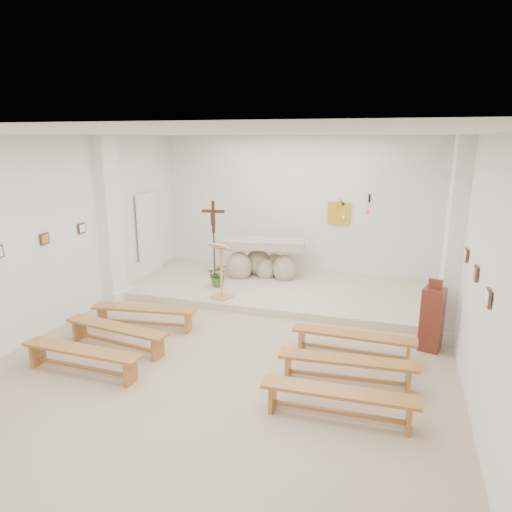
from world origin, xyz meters
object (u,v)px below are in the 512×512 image
(bench_left_second, at_px, (116,331))
(bench_right_second, at_px, (347,365))
(bench_left_front, at_px, (144,313))
(altar, at_px, (263,261))
(bench_left_third, at_px, (82,355))
(bench_right_third, at_px, (338,398))
(crucifix_stand, at_px, (214,233))
(lectern, at_px, (221,271))
(donation_pedestal, at_px, (432,319))
(bench_right_front, at_px, (353,339))

(bench_left_second, xyz_separation_m, bench_right_second, (3.81, 0.00, 0.00))
(bench_left_front, bearing_deg, altar, 61.21)
(bench_left_front, height_order, bench_left_third, same)
(altar, height_order, bench_left_second, altar)
(bench_left_third, distance_m, bench_right_third, 3.81)
(crucifix_stand, xyz_separation_m, bench_right_second, (3.65, -3.87, -0.91))
(lectern, relative_size, bench_right_third, 0.62)
(lectern, relative_size, bench_left_third, 0.62)
(bench_left_second, xyz_separation_m, bench_right_third, (3.81, -0.88, 0.00))
(bench_left_third, bearing_deg, altar, 77.42)
(altar, relative_size, lectern, 1.69)
(donation_pedestal, bearing_deg, lectern, -176.08)
(altar, xyz_separation_m, bench_left_third, (-1.28, -5.10, -0.23))
(bench_left_second, bearing_deg, bench_right_third, -5.25)
(altar, bearing_deg, bench_right_second, -67.72)
(altar, distance_m, bench_right_front, 4.19)
(crucifix_stand, distance_m, donation_pedestal, 5.41)
(bench_left_front, relative_size, bench_right_second, 1.00)
(crucifix_stand, height_order, bench_left_front, crucifix_stand)
(lectern, distance_m, bench_left_second, 2.66)
(crucifix_stand, bearing_deg, lectern, -70.28)
(altar, relative_size, bench_left_second, 1.04)
(bench_left_front, height_order, bench_right_third, same)
(bench_right_front, distance_m, bench_right_second, 0.88)
(altar, distance_m, lectern, 1.80)
(lectern, height_order, bench_right_front, lectern)
(altar, distance_m, bench_left_second, 4.41)
(bench_right_second, bearing_deg, altar, 116.82)
(lectern, relative_size, bench_left_second, 0.62)
(bench_right_front, relative_size, bench_right_third, 1.00)
(bench_right_second, bearing_deg, lectern, 135.60)
(lectern, height_order, bench_left_second, lectern)
(bench_right_front, height_order, bench_left_second, same)
(bench_right_front, xyz_separation_m, bench_left_second, (-3.81, -0.88, 0.00))
(lectern, xyz_separation_m, crucifix_stand, (-0.74, 1.40, 0.47))
(bench_right_third, bearing_deg, bench_left_front, 153.18)
(bench_left_front, bearing_deg, crucifix_stand, 79.20)
(lectern, relative_size, donation_pedestal, 0.99)
(crucifix_stand, distance_m, bench_left_second, 3.98)
(donation_pedestal, bearing_deg, bench_left_second, -146.30)
(lectern, xyz_separation_m, bench_right_second, (2.91, -2.47, -0.44))
(bench_right_front, xyz_separation_m, bench_left_third, (-3.81, -1.77, 0.00))
(bench_left_second, height_order, bench_left_third, same)
(bench_right_front, distance_m, bench_right_third, 1.77)
(bench_right_front, distance_m, bench_left_second, 3.91)
(lectern, distance_m, bench_right_front, 3.35)
(lectern, bearing_deg, bench_left_front, -105.34)
(lectern, distance_m, bench_right_third, 4.46)
(donation_pedestal, distance_m, bench_right_third, 2.73)
(bench_right_front, bearing_deg, altar, 128.28)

